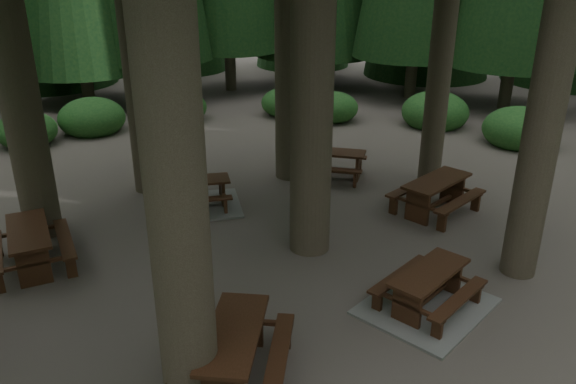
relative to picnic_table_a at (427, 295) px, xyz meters
name	(u,v)px	position (x,y,z in m)	size (l,w,h in m)	color
ground	(280,260)	(-1.58, 2.68, -0.25)	(80.00, 80.00, 0.00)	#574F47
picnic_table_a	(427,295)	(0.00, 0.00, 0.00)	(2.71, 2.49, 0.75)	gray
picnic_table_b	(30,242)	(-6.10, 4.66, 0.30)	(1.54, 1.91, 0.83)	#382110
picnic_table_c	(195,198)	(-2.30, 5.99, -0.01)	(2.55, 2.28, 0.74)	gray
picnic_table_d	(333,160)	(1.80, 6.26, 0.26)	(2.26, 2.22, 0.76)	#382110
picnic_table_e	(234,347)	(-3.68, -0.16, 0.30)	(2.35, 2.46, 0.83)	#382110
picnic_table_f	(436,191)	(2.80, 3.11, 0.31)	(2.37, 2.13, 0.85)	#382110
shrub_ring	(294,221)	(-0.88, 3.44, 0.15)	(23.86, 24.64, 1.49)	#1E5721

